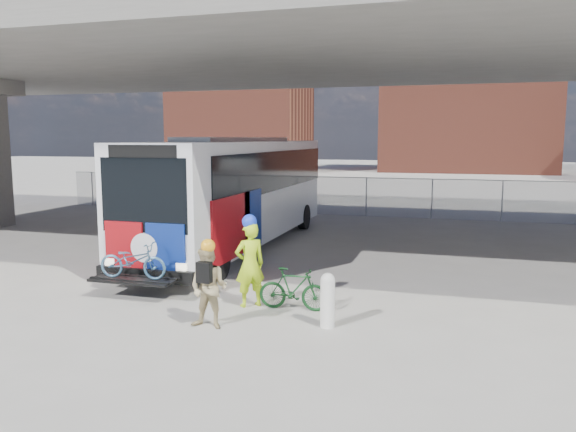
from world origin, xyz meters
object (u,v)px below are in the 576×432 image
at_px(bike_parked, 294,289).
at_px(bollard, 328,298).
at_px(cyclist_hivis, 250,262).
at_px(cyclist_tan, 209,286).
at_px(bus, 239,185).

bearing_deg(bike_parked, bollard, -135.29).
bearing_deg(cyclist_hivis, bollard, 114.55).
relative_size(cyclist_tan, bike_parked, 1.15).
bearing_deg(cyclist_hivis, cyclist_tan, 39.72).
xyz_separation_m(bus, bike_parked, (3.74, -6.33, -1.65)).
bearing_deg(bus, bollard, -57.07).
relative_size(bollard, bike_parked, 0.70).
bearing_deg(bus, cyclist_tan, -72.58).
height_order(bus, cyclist_hivis, bus).
relative_size(bus, cyclist_hivis, 6.33).
bearing_deg(bike_parked, cyclist_hivis, 87.92).
height_order(cyclist_hivis, cyclist_tan, cyclist_hivis).
bearing_deg(bollard, bus, 122.93).
relative_size(bollard, cyclist_hivis, 0.53).
height_order(cyclist_tan, bike_parked, cyclist_tan).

